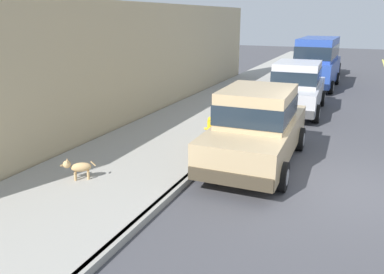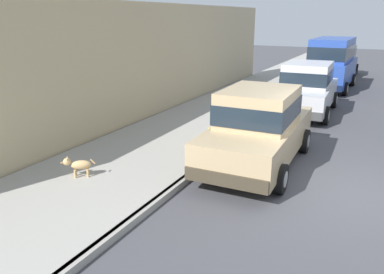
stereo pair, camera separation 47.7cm
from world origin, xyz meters
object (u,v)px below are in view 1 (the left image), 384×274
(car_tan_sedan, at_px, (257,126))
(car_silver_sedan, at_px, (296,87))
(car_blue_van, at_px, (317,60))
(dog_tan, at_px, (78,167))
(fire_hydrant, at_px, (210,130))
(car_grey_hatchback, at_px, (324,59))

(car_tan_sedan, distance_m, car_silver_sedan, 5.94)
(car_tan_sedan, xyz_separation_m, car_silver_sedan, (-0.01, 5.94, 0.00))
(car_blue_van, distance_m, dog_tan, 14.98)
(dog_tan, relative_size, fire_hydrant, 0.87)
(car_silver_sedan, xyz_separation_m, car_grey_hatchback, (-0.02, 10.77, -0.01))
(car_silver_sedan, bearing_deg, car_grey_hatchback, 90.12)
(car_silver_sedan, relative_size, car_blue_van, 0.94)
(car_silver_sedan, relative_size, dog_tan, 7.35)
(dog_tan, distance_m, fire_hydrant, 4.00)
(car_tan_sedan, bearing_deg, car_blue_van, 89.79)
(car_silver_sedan, bearing_deg, fire_hydrant, -106.33)
(car_blue_van, height_order, fire_hydrant, car_blue_van)
(fire_hydrant, bearing_deg, car_tan_sedan, -26.61)
(car_silver_sedan, bearing_deg, car_blue_van, 89.47)
(car_silver_sedan, xyz_separation_m, fire_hydrant, (-1.51, -5.17, -0.51))
(fire_hydrant, bearing_deg, car_grey_hatchback, 84.65)
(dog_tan, bearing_deg, car_tan_sedan, 41.94)
(car_grey_hatchback, bearing_deg, dog_tan, -99.17)
(car_blue_van, bearing_deg, fire_hydrant, -98.14)
(car_grey_hatchback, distance_m, dog_tan, 19.83)
(car_tan_sedan, height_order, car_silver_sedan, same)
(fire_hydrant, bearing_deg, dog_tan, -114.67)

